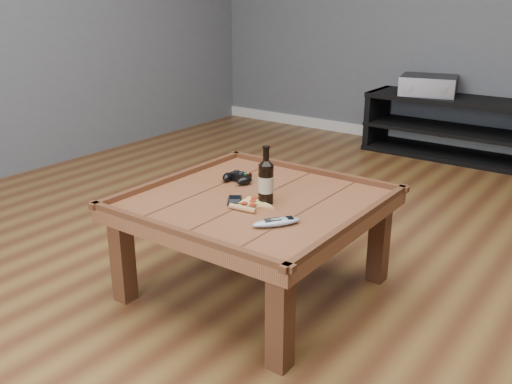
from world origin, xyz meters
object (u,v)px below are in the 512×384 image
Objects in this scene: media_console at (452,128)px; game_controller at (238,178)px; coffee_table at (255,211)px; smartphone at (235,200)px; av_receiver at (428,85)px; beer_bottle at (266,181)px; pizza_slice at (251,204)px; remote_control at (277,222)px.

media_console reaches higher than game_controller.
coffee_table is 8.61× the size of smartphone.
av_receiver is at bearing 88.70° from game_controller.
smartphone is at bearing -91.05° from media_console.
game_controller reaches higher than coffee_table.
beer_bottle reaches higher than media_console.
pizza_slice is 2.83m from av_receiver.
beer_bottle is at bearing 170.73° from remote_control.
av_receiver is at bearing 94.85° from coffee_table.
smartphone is at bearing -56.80° from game_controller.
game_controller is at bearing 179.72° from remote_control.
coffee_table is 4.36× the size of pizza_slice.
remote_control is (0.24, -0.19, 0.07)m from coffee_table.
beer_bottle is at bearing 58.02° from pizza_slice.
remote_control is at bearing -34.39° from pizza_slice.
smartphone is at bearing -149.44° from beer_bottle.
coffee_table is at bearing -35.95° from game_controller.
game_controller is 0.32m from pizza_slice.
pizza_slice is at bearing -30.64° from smartphone.
remote_control is (0.21, -0.12, 0.01)m from pizza_slice.
av_receiver is (-0.18, 2.83, 0.12)m from smartphone.
beer_bottle reaches higher than av_receiver.
game_controller reaches higher than pizza_slice.
coffee_table is 0.74× the size of media_console.
beer_bottle is at bearing -30.88° from game_controller.
av_receiver is at bearing 89.93° from pizza_slice.
media_console reaches higher than smartphone.
beer_bottle is 1.08× the size of pizza_slice.
smartphone is 0.32m from remote_control.
remote_control is at bearing -37.98° from coffee_table.
av_receiver reaches higher than game_controller.
game_controller is (-0.21, -2.61, 0.23)m from media_console.
smartphone is 0.23× the size of av_receiver.
av_receiver reaches higher than pizza_slice.
beer_bottle is 0.27m from remote_control.
pizza_slice is (0.24, -0.22, -0.01)m from game_controller.
remote_control reaches higher than coffee_table.
coffee_table is at bearing 177.98° from remote_control.
remote_control is 2.98m from av_receiver.
beer_bottle is (0.07, -2.76, 0.31)m from media_console.
remote_control is 0.38× the size of av_receiver.
media_console is at bearing 130.70° from remote_control.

